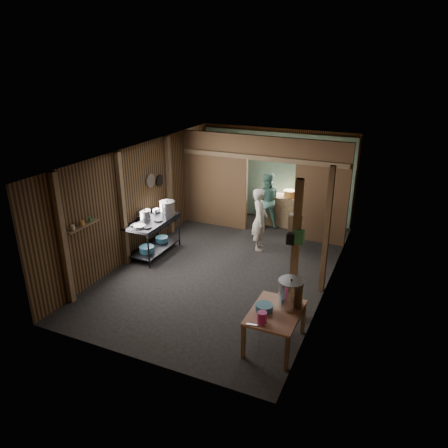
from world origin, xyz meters
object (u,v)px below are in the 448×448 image
at_px(stock_pot, 291,294).
at_px(yellow_tub, 290,194).
at_px(gas_range, 153,237).
at_px(stove_pot_large, 167,209).
at_px(pink_bucket, 262,317).
at_px(prep_table, 275,328).
at_px(cook, 260,219).

xyz_separation_m(stock_pot, yellow_tub, (-1.42, 4.96, 0.08)).
relative_size(gas_range, stove_pot_large, 4.06).
bearing_deg(stove_pot_large, pink_bucket, -40.45).
relative_size(prep_table, yellow_tub, 3.24).
distance_m(prep_table, stock_pot, 0.63).
relative_size(yellow_tub, cook, 0.21).
bearing_deg(cook, prep_table, -175.20).
relative_size(stock_pot, cook, 0.32).
xyz_separation_m(prep_table, pink_bucket, (-0.11, -0.36, 0.41)).
relative_size(stove_pot_large, pink_bucket, 2.06).
distance_m(stock_pot, cook, 3.58).
height_order(stove_pot_large, cook, cook).
xyz_separation_m(pink_bucket, cook, (-1.38, 3.80, 0.05)).
bearing_deg(gas_range, stove_pot_large, 68.43).
bearing_deg(cook, stock_pot, -171.14).
xyz_separation_m(gas_range, cook, (2.22, 1.30, 0.34)).
bearing_deg(cook, gas_range, 101.67).
bearing_deg(stove_pot_large, gas_range, -111.57).
height_order(gas_range, prep_table, gas_range).
distance_m(pink_bucket, yellow_tub, 5.71).
relative_size(stove_pot_large, cook, 0.24).
bearing_deg(prep_table, stock_pot, 58.00).
bearing_deg(pink_bucket, yellow_tub, 101.61).
bearing_deg(gas_range, yellow_tub, 51.54).
bearing_deg(yellow_tub, stock_pot, -74.06).
distance_m(stove_pot_large, yellow_tub, 3.51).
height_order(stove_pot_large, pink_bucket, stove_pot_large).
bearing_deg(gas_range, cook, 30.32).
bearing_deg(prep_table, gas_range, 150.10).
bearing_deg(prep_table, cook, 113.45).
bearing_deg(yellow_tub, gas_range, -128.46).
bearing_deg(gas_range, prep_table, -29.90).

